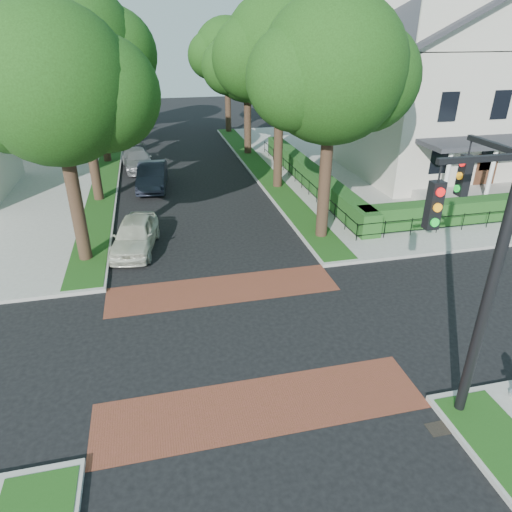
# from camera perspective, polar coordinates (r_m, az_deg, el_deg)

# --- Properties ---
(ground) EXTENTS (120.00, 120.00, 0.00)m
(ground) POSITION_cam_1_polar(r_m,az_deg,el_deg) (15.49, -2.16, -10.09)
(ground) COLOR black
(ground) RESTS_ON ground
(sidewalk_ne) EXTENTS (30.00, 30.00, 0.15)m
(sidewalk_ne) POSITION_cam_1_polar(r_m,az_deg,el_deg) (39.15, 21.55, 11.20)
(sidewalk_ne) COLOR gray
(sidewalk_ne) RESTS_ON ground
(crosswalk_far) EXTENTS (9.00, 2.20, 0.01)m
(crosswalk_far) POSITION_cam_1_polar(r_m,az_deg,el_deg) (18.12, -4.13, -4.16)
(crosswalk_far) COLOR brown
(crosswalk_far) RESTS_ON ground
(crosswalk_near) EXTENTS (9.00, 2.20, 0.01)m
(crosswalk_near) POSITION_cam_1_polar(r_m,az_deg,el_deg) (13.11, 0.70, -18.24)
(crosswalk_near) COLOR brown
(crosswalk_near) RESTS_ON ground
(storm_drain) EXTENTS (0.65, 0.45, 0.01)m
(storm_drain) POSITION_cam_1_polar(r_m,az_deg,el_deg) (13.43, 22.00, -19.34)
(storm_drain) COLOR black
(storm_drain) RESTS_ON ground
(grass_strip_ne) EXTENTS (1.60, 29.80, 0.02)m
(grass_strip_ne) POSITION_cam_1_polar(r_m,az_deg,el_deg) (33.50, 0.61, 10.83)
(grass_strip_ne) COLOR #1A3F12
(grass_strip_ne) RESTS_ON sidewalk_ne
(grass_strip_nw) EXTENTS (1.60, 29.80, 0.02)m
(grass_strip_nw) POSITION_cam_1_polar(r_m,az_deg,el_deg) (32.76, -18.32, 9.13)
(grass_strip_nw) COLOR #1A3F12
(grass_strip_nw) RESTS_ON sidewalk_nw
(tree_right_near) EXTENTS (7.75, 6.67, 10.66)m
(tree_right_near) POSITION_cam_1_polar(r_m,az_deg,el_deg) (21.05, 9.55, 21.83)
(tree_right_near) COLOR black
(tree_right_near) RESTS_ON sidewalk_ne
(tree_right_mid) EXTENTS (8.25, 7.09, 11.22)m
(tree_right_mid) POSITION_cam_1_polar(r_m,az_deg,el_deg) (28.61, 3.14, 24.01)
(tree_right_mid) COLOR black
(tree_right_mid) RESTS_ON sidewalk_ne
(tree_right_far) EXTENTS (7.25, 6.23, 9.74)m
(tree_right_far) POSITION_cam_1_polar(r_m,az_deg,el_deg) (37.36, -1.03, 22.97)
(tree_right_far) COLOR black
(tree_right_far) RESTS_ON sidewalk_ne
(tree_right_back) EXTENTS (7.50, 6.45, 10.20)m
(tree_right_back) POSITION_cam_1_polar(r_m,az_deg,el_deg) (46.17, -3.61, 24.06)
(tree_right_back) COLOR black
(tree_right_back) RESTS_ON sidewalk_ne
(tree_left_near) EXTENTS (7.50, 6.45, 10.20)m
(tree_left_near) POSITION_cam_1_polar(r_m,az_deg,el_deg) (19.80, -23.49, 18.82)
(tree_left_near) COLOR black
(tree_left_near) RESTS_ON sidewalk_nw
(tree_left_mid) EXTENTS (8.00, 6.88, 11.48)m
(tree_left_mid) POSITION_cam_1_polar(r_m,az_deg,el_deg) (27.66, -21.40, 23.08)
(tree_left_mid) COLOR black
(tree_left_mid) RESTS_ON sidewalk_nw
(tree_left_far) EXTENTS (7.00, 6.02, 9.86)m
(tree_left_far) POSITION_cam_1_polar(r_m,az_deg,el_deg) (36.64, -19.47, 21.88)
(tree_left_far) COLOR black
(tree_left_far) RESTS_ON sidewalk_nw
(tree_left_back) EXTENTS (7.75, 6.66, 10.44)m
(tree_left_back) POSITION_cam_1_polar(r_m,az_deg,el_deg) (45.60, -18.58, 23.03)
(tree_left_back) COLOR black
(tree_left_back) RESTS_ON sidewalk_nw
(hedge_main_road) EXTENTS (1.00, 18.00, 1.20)m
(hedge_main_road) POSITION_cam_1_polar(r_m,az_deg,el_deg) (30.21, 6.80, 10.05)
(hedge_main_road) COLOR #214417
(hedge_main_road) RESTS_ON sidewalk_ne
(fence_main_road) EXTENTS (0.06, 18.00, 0.90)m
(fence_main_road) POSITION_cam_1_polar(r_m,az_deg,el_deg) (29.99, 5.32, 9.70)
(fence_main_road) COLOR black
(fence_main_road) RESTS_ON sidewalk_ne
(house_victorian) EXTENTS (13.00, 13.05, 12.48)m
(house_victorian) POSITION_cam_1_polar(r_m,az_deg,el_deg) (34.54, 23.24, 19.23)
(house_victorian) COLOR beige
(house_victorian) RESTS_ON sidewalk_ne
(traffic_signal) EXTENTS (2.17, 2.00, 8.00)m
(traffic_signal) POSITION_cam_1_polar(r_m,az_deg,el_deg) (11.51, 26.77, 0.36)
(traffic_signal) COLOR black
(traffic_signal) RESTS_ON sidewalk_se
(parked_car_front) EXTENTS (2.50, 4.65, 1.50)m
(parked_car_front) POSITION_cam_1_polar(r_m,az_deg,el_deg) (21.70, -14.88, 2.59)
(parked_car_front) COLOR beige
(parked_car_front) RESTS_ON ground
(parked_car_middle) EXTENTS (2.15, 5.01, 1.60)m
(parked_car_middle) POSITION_cam_1_polar(r_m,az_deg,el_deg) (30.31, -12.85, 9.73)
(parked_car_middle) COLOR #1E212D
(parked_car_middle) RESTS_ON ground
(parked_car_rear) EXTENTS (2.56, 5.06, 1.41)m
(parked_car_rear) POSITION_cam_1_polar(r_m,az_deg,el_deg) (35.00, -14.60, 11.60)
(parked_car_rear) COLOR slate
(parked_car_rear) RESTS_ON ground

